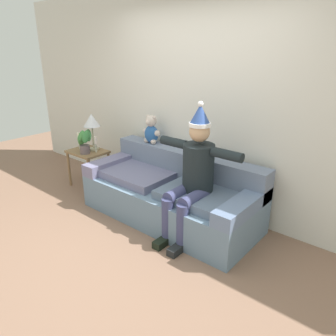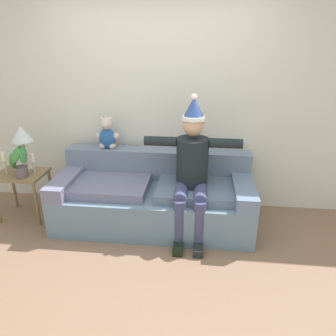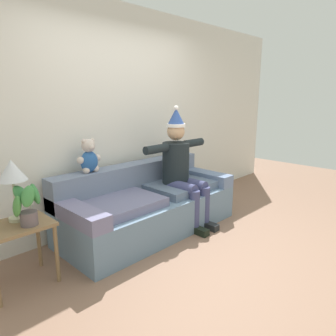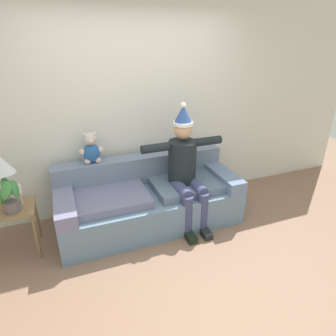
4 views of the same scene
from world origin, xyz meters
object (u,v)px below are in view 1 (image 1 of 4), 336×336
(candle_tall, at_px, (79,138))
(table_lamp, at_px, (92,122))
(couch, at_px, (172,194))
(potted_plant, at_px, (84,141))
(person_seated, at_px, (193,172))
(side_table, at_px, (88,157))
(teddy_bear, at_px, (151,131))
(candle_short, at_px, (95,142))

(candle_tall, bearing_deg, table_lamp, 27.93)
(couch, xyz_separation_m, potted_plant, (-1.48, -0.16, 0.43))
(person_seated, distance_m, side_table, 2.00)
(teddy_bear, bearing_deg, side_table, -159.17)
(couch, bearing_deg, candle_tall, -176.94)
(teddy_bear, bearing_deg, candle_tall, -160.94)
(couch, relative_size, candle_tall, 8.66)
(teddy_bear, height_order, side_table, teddy_bear)
(table_lamp, bearing_deg, potted_plant, -81.30)
(table_lamp, bearing_deg, candle_short, -22.85)
(candle_tall, bearing_deg, couch, 3.06)
(potted_plant, bearing_deg, person_seated, -0.06)
(candle_short, bearing_deg, couch, 1.27)
(side_table, distance_m, potted_plant, 0.29)
(table_lamp, height_order, potted_plant, table_lamp)
(teddy_bear, xyz_separation_m, candle_short, (-0.80, -0.32, -0.24))
(person_seated, relative_size, candle_short, 6.53)
(table_lamp, xyz_separation_m, potted_plant, (0.03, -0.17, -0.24))
(teddy_bear, xyz_separation_m, potted_plant, (-0.88, -0.45, -0.21))
(person_seated, bearing_deg, couch, 159.25)
(couch, relative_size, table_lamp, 4.07)
(potted_plant, relative_size, candle_tall, 1.46)
(side_table, bearing_deg, couch, 2.62)
(person_seated, relative_size, teddy_bear, 3.93)
(person_seated, distance_m, candle_short, 1.83)
(couch, distance_m, teddy_bear, 0.92)
(person_seated, bearing_deg, candle_short, 175.91)
(person_seated, bearing_deg, side_table, 177.38)
(couch, distance_m, potted_plant, 1.55)
(side_table, bearing_deg, table_lamp, 62.02)
(candle_short, bearing_deg, person_seated, -4.09)
(side_table, xyz_separation_m, candle_short, (0.15, 0.04, 0.24))
(potted_plant, bearing_deg, table_lamp, 98.70)
(side_table, distance_m, table_lamp, 0.52)
(table_lamp, distance_m, candle_tall, 0.34)
(potted_plant, bearing_deg, couch, 6.16)
(table_lamp, relative_size, potted_plant, 1.46)
(couch, bearing_deg, side_table, -177.38)
(teddy_bear, height_order, candle_short, teddy_bear)
(person_seated, xyz_separation_m, teddy_bear, (-1.02, 0.45, 0.20))
(person_seated, height_order, side_table, person_seated)
(potted_plant, distance_m, candle_short, 0.15)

